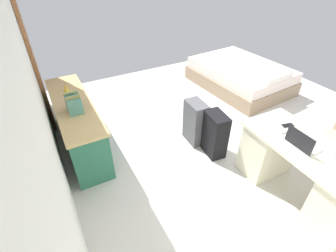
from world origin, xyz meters
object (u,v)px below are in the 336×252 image
at_px(bed, 240,76).
at_px(cell_phone_by_mouse, 288,125).
at_px(suitcase_black, 215,134).
at_px(credenza, 78,125).
at_px(computer_mouse, 284,131).
at_px(laptop, 302,143).
at_px(figurine_small, 66,88).
at_px(desk, 301,172).
at_px(suitcase_spare_grey, 195,122).

height_order(bed, cell_phone_by_mouse, cell_phone_by_mouse).
bearing_deg(suitcase_black, credenza, 63.00).
xyz_separation_m(credenza, cell_phone_by_mouse, (-1.73, -2.10, 0.37)).
bearing_deg(bed, computer_mouse, 147.16).
bearing_deg(cell_phone_by_mouse, computer_mouse, 126.85).
relative_size(laptop, figurine_small, 2.88).
height_order(credenza, cell_phone_by_mouse, cell_phone_by_mouse).
bearing_deg(desk, figurine_small, 38.52).
xyz_separation_m(credenza, suitcase_black, (-1.06, -1.61, -0.04)).
relative_size(credenza, laptop, 5.69).
distance_m(desk, computer_mouse, 0.50).
bearing_deg(laptop, suitcase_black, 16.90).
distance_m(computer_mouse, figurine_small, 2.92).
distance_m(suitcase_black, suitcase_spare_grey, 0.37).
relative_size(computer_mouse, figurine_small, 0.91).
bearing_deg(cell_phone_by_mouse, figurine_small, 57.62).
bearing_deg(computer_mouse, suitcase_spare_grey, 23.18).
bearing_deg(cell_phone_by_mouse, suitcase_black, 48.73).
height_order(credenza, laptop, laptop).
height_order(suitcase_black, cell_phone_by_mouse, cell_phone_by_mouse).
height_order(credenza, bed, credenza).
distance_m(suitcase_spare_grey, computer_mouse, 1.25).
bearing_deg(desk, computer_mouse, 4.80).
distance_m(desk, bed, 2.82).
distance_m(desk, laptop, 0.41).
bearing_deg(suitcase_spare_grey, suitcase_black, -164.81).
relative_size(credenza, computer_mouse, 18.00).
height_order(laptop, computer_mouse, laptop).
bearing_deg(credenza, suitcase_spare_grey, -114.66).
bearing_deg(desk, suitcase_black, 19.48).
xyz_separation_m(suitcase_spare_grey, cell_phone_by_mouse, (-1.03, -0.57, 0.41)).
xyz_separation_m(desk, computer_mouse, (0.34, 0.03, 0.36)).
relative_size(suitcase_spare_grey, cell_phone_by_mouse, 4.80).
bearing_deg(suitcase_spare_grey, bed, -57.36).
xyz_separation_m(bed, cell_phone_by_mouse, (-2.07, 1.24, 0.49)).
bearing_deg(desk, cell_phone_by_mouse, -15.30).
distance_m(desk, suitcase_spare_grey, 1.50).
xyz_separation_m(suitcase_black, suitcase_spare_grey, (0.36, 0.08, 0.00)).
bearing_deg(figurine_small, suitcase_black, -131.60).
xyz_separation_m(laptop, cell_phone_by_mouse, (0.32, -0.19, -0.04)).
relative_size(bed, cell_phone_by_mouse, 14.64).
bearing_deg(laptop, suitcase_spare_grey, 15.73).
distance_m(credenza, bed, 3.36).
distance_m(bed, computer_mouse, 2.59).
relative_size(suitcase_black, suitcase_spare_grey, 0.98).
xyz_separation_m(credenza, suitcase_spare_grey, (-0.70, -1.53, -0.04)).
xyz_separation_m(bed, figurine_small, (0.03, 3.34, 0.54)).
height_order(bed, laptop, laptop).
relative_size(suitcase_spare_grey, figurine_small, 5.94).
bearing_deg(computer_mouse, suitcase_black, 27.29).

